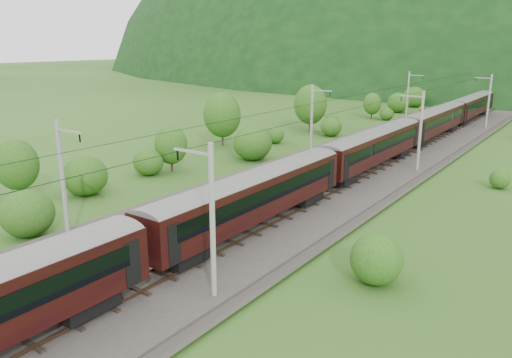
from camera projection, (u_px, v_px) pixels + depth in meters
The scene contains 14 objects.
ground at pixel (133, 269), 29.26m from camera, with size 600.00×600.00×0.00m, color #274916.
railbed at pixel (237, 219), 37.07m from camera, with size 14.00×220.00×0.30m, color #38332D.
track_left at pixel (213, 211), 38.36m from camera, with size 2.40×220.00×0.27m.
track_right at pixel (264, 223), 35.67m from camera, with size 2.40×220.00×0.27m.
catenary_left at pixel (312, 119), 56.61m from camera, with size 2.54×192.28×8.00m.
catenary_right at pixel (420, 129), 49.76m from camera, with size 2.54×192.28×8.00m.
overhead_wires at pixel (236, 127), 35.23m from camera, with size 4.83×198.00×0.03m.
mountain_ridge at pixel (360, 62), 331.93m from camera, with size 336.00×280.00×132.00m, color black.
train at pixel (372, 142), 49.90m from camera, with size 2.71×150.81×4.70m.
hazard_post_near at pixel (345, 160), 51.98m from camera, with size 0.16×0.16×1.52m, color red.
hazard_post_far at pixel (417, 131), 68.44m from camera, with size 0.18×0.18×1.70m, color red.
signal at pixel (420, 113), 82.24m from camera, with size 0.24×0.24×2.19m.
vegetation_left at pixel (183, 146), 51.28m from camera, with size 13.01×147.19×6.93m.
vegetation_right at pixel (295, 350), 19.48m from camera, with size 4.28×100.65×2.95m.
Camera 1 is at (21.43, -17.64, 12.89)m, focal length 35.00 mm.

